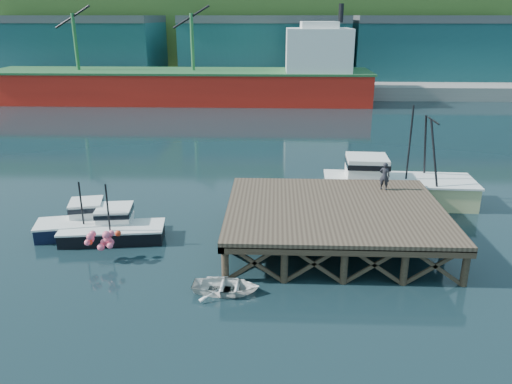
# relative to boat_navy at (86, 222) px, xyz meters

# --- Properties ---
(ground) EXTENTS (300.00, 300.00, 0.00)m
(ground) POSITION_rel_boat_navy_xyz_m (8.95, -0.58, -0.69)
(ground) COLOR black
(ground) RESTS_ON ground
(wharf) EXTENTS (12.00, 10.00, 2.62)m
(wharf) POSITION_rel_boat_navy_xyz_m (14.45, -0.77, 1.25)
(wharf) COLOR brown
(wharf) RESTS_ON ground
(far_quay) EXTENTS (160.00, 40.00, 2.00)m
(far_quay) POSITION_rel_boat_navy_xyz_m (8.95, 69.42, 0.31)
(far_quay) COLOR gray
(far_quay) RESTS_ON ground
(warehouse_left) EXTENTS (32.00, 16.00, 9.00)m
(warehouse_left) POSITION_rel_boat_navy_xyz_m (-26.05, 64.42, 5.81)
(warehouse_left) COLOR #1A5058
(warehouse_left) RESTS_ON far_quay
(warehouse_mid) EXTENTS (28.00, 16.00, 9.00)m
(warehouse_mid) POSITION_rel_boat_navy_xyz_m (8.95, 64.42, 5.81)
(warehouse_mid) COLOR #1A5058
(warehouse_mid) RESTS_ON far_quay
(warehouse_right) EXTENTS (30.00, 16.00, 9.00)m
(warehouse_right) POSITION_rel_boat_navy_xyz_m (38.95, 64.42, 5.81)
(warehouse_right) COLOR #1A5058
(warehouse_right) RESTS_ON far_quay
(cargo_ship) EXTENTS (55.50, 10.00, 13.75)m
(cargo_ship) POSITION_rel_boat_navy_xyz_m (0.49, 47.42, 2.62)
(cargo_ship) COLOR red
(cargo_ship) RESTS_ON ground
(hillside) EXTENTS (220.00, 50.00, 22.00)m
(hillside) POSITION_rel_boat_navy_xyz_m (8.95, 99.42, 10.31)
(hillside) COLOR #2D511E
(hillside) RESTS_ON ground
(boat_navy) EXTENTS (5.83, 3.66, 3.45)m
(boat_navy) POSITION_rel_boat_navy_xyz_m (0.00, 0.00, 0.00)
(boat_navy) COLOR black
(boat_navy) RESTS_ON ground
(boat_black) EXTENTS (6.03, 5.03, 3.59)m
(boat_black) POSITION_rel_boat_navy_xyz_m (1.83, -0.68, -0.03)
(boat_black) COLOR black
(boat_black) RESTS_ON ground
(trawler) EXTENTS (10.21, 4.05, 6.73)m
(trawler) POSITION_rel_boat_navy_xyz_m (19.31, 5.92, 0.69)
(trawler) COLOR beige
(trawler) RESTS_ON ground
(dinghy) EXTENTS (3.22, 2.37, 0.65)m
(dinghy) POSITION_rel_boat_navy_xyz_m (8.89, -6.38, -0.37)
(dinghy) COLOR silver
(dinghy) RESTS_ON ground
(dockworker) EXTENTS (0.74, 0.62, 1.72)m
(dockworker) POSITION_rel_boat_navy_xyz_m (17.74, 2.49, 2.29)
(dockworker) COLOR black
(dockworker) RESTS_ON wharf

